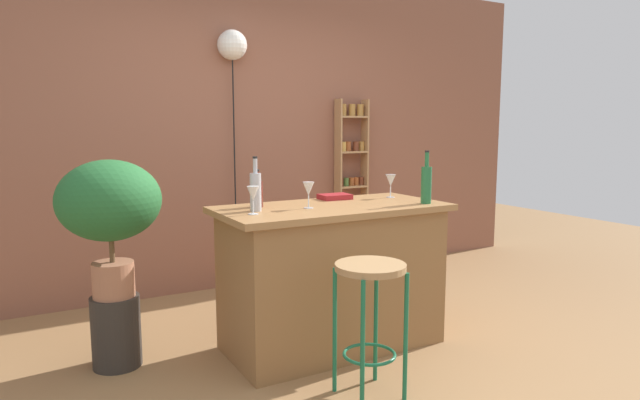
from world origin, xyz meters
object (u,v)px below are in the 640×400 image
Objects in this scene: potted_plant at (110,206)px; wine_glass_right at (253,194)px; bar_stool at (370,297)px; cookbook at (335,197)px; bottle_soda_blue at (257,193)px; bottle_vinegar at (256,191)px; wine_glass_center at (309,189)px; spice_shelf at (351,186)px; pendant_globe_light at (232,47)px; wine_glass_left at (391,181)px; plant_stool at (116,331)px; bottle_spirits_clear at (426,184)px.

wine_glass_right is at bearing -31.91° from potted_plant.
bar_stool is 1.07m from cookbook.
bottle_soda_blue is 0.17m from bottle_vinegar.
wine_glass_center is 0.39m from wine_glass_right.
pendant_globe_light is (-1.20, 0.02, 1.25)m from spice_shelf.
pendant_globe_light is at bearing 44.06° from potted_plant.
wine_glass_left is (1.00, -0.05, 0.03)m from bottle_soda_blue.
plant_stool is 2.64× the size of wine_glass_center.
bottle_vinegar is at bearing -23.60° from plant_stool.
wine_glass_left is at bearing 5.52° from bottle_vinegar.
bottle_spirits_clear is 1.10m from bottle_soda_blue.
bottle_vinegar is 0.12m from wine_glass_right.
wine_glass_right is (-0.06, -0.11, -0.01)m from bottle_vinegar.
spice_shelf is 2.22m from bottle_vinegar.
cookbook is at bearing 163.50° from wine_glass_left.
spice_shelf reaches higher than bottle_vinegar.
bottle_soda_blue is 1.77m from pendant_globe_light.
bottle_soda_blue is at bearing -170.13° from cookbook.
bottle_soda_blue is 0.72× the size of bottle_vinegar.
bottle_spirits_clear reaches higher than bar_stool.
bar_stool is 1.03m from bottle_spirits_clear.
pendant_globe_light reaches higher than bar_stool.
wine_glass_left is at bearing -65.84° from pendant_globe_light.
spice_shelf is 10.30× the size of wine_glass_right.
bottle_spirits_clear is 1.13m from bottle_vinegar.
spice_shelf is 1.73m from pendant_globe_light.
wine_glass_center is (-0.77, 0.19, -0.01)m from bottle_spirits_clear.
wine_glass_right is at bearing 123.24° from bar_stool.
bottle_spirits_clear is at bearing -85.80° from wine_glass_left.
bottle_vinegar is (-0.07, -0.15, 0.03)m from bottle_soda_blue.
potted_plant is 2.50× the size of bottle_vinegar.
spice_shelf is at bearing 59.62° from bar_stool.
wine_glass_right is (-1.13, -0.21, 0.00)m from wine_glass_left.
plant_stool is 2.06× the size of cookbook.
cookbook is (0.61, 0.07, -0.07)m from bottle_soda_blue.
plant_stool is 1.19m from bottle_vinegar.
bottle_spirits_clear reaches higher than wine_glass_right.
plant_stool is 0.76m from potted_plant.
potted_plant is at bearing 172.75° from wine_glass_left.
bottle_vinegar is 0.33m from wine_glass_center.
cookbook is (1.46, -0.12, 0.74)m from plant_stool.
spice_shelf is 1.59m from cookbook.
wine_glass_center is (-0.74, -0.16, 0.00)m from wine_glass_left.
cookbook is at bearing 37.87° from wine_glass_center.
wine_glass_right reaches higher than bar_stool.
potted_plant is at bearing 167.45° from bottle_soda_blue.
bar_stool is 3.08× the size of bottle_soda_blue.
plant_stool is 2.53m from pendant_globe_light.
wine_glass_center is 0.07× the size of pendant_globe_light.
bottle_soda_blue is (0.85, -0.19, 0.05)m from potted_plant.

